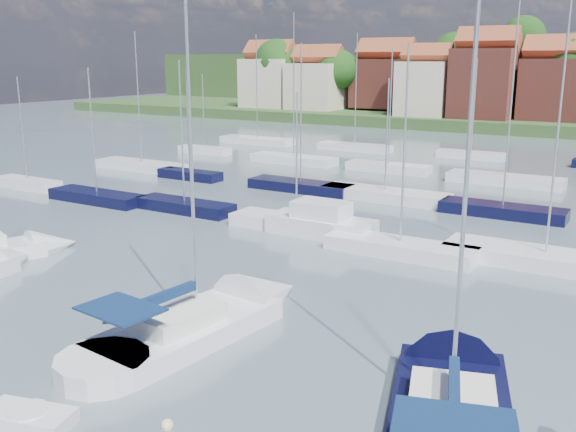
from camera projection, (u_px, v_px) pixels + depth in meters
The scene contains 9 objects.
ground at pixel (485, 191), 55.31m from camera, with size 260.00×260.00×0.00m, color #4C5A67.
sailboat_centre at pixel (217, 318), 27.30m from camera, with size 4.86×13.22×17.48m.
sailboat_navy at pixel (451, 394), 21.15m from camera, with size 7.37×13.98×18.63m.
sailboat_far at pixel (6, 252), 36.53m from camera, with size 5.28×9.31×12.09m.
tender at pixel (28, 418), 19.93m from camera, with size 3.08×2.02×0.61m.
buoy_c at pixel (71, 359), 24.33m from camera, with size 0.47×0.47×0.47m, color beige.
buoy_d at pixel (167, 428), 19.79m from camera, with size 0.41×0.41×0.41m, color beige.
buoy_e at pixel (406, 359), 24.33m from camera, with size 0.53×0.53×0.53m, color #D85914.
marina_field at pixel (494, 198), 50.21m from camera, with size 79.62×41.41×15.93m.
Camera 1 is at (13.47, -15.21, 11.12)m, focal length 40.00 mm.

